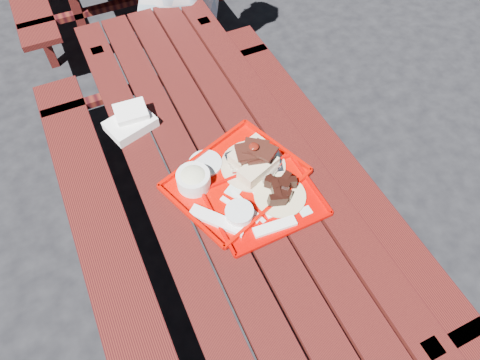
# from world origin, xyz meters

# --- Properties ---
(ground) EXTENTS (60.00, 60.00, 0.00)m
(ground) POSITION_xyz_m (0.00, 0.00, 0.00)
(ground) COLOR black
(ground) RESTS_ON ground
(picnic_table_near) EXTENTS (1.41, 2.40, 0.75)m
(picnic_table_near) POSITION_xyz_m (-0.00, 0.00, 0.56)
(picnic_table_near) COLOR #47140D
(picnic_table_near) RESTS_ON ground
(near_tray) EXTENTS (0.60, 0.54, 0.16)m
(near_tray) POSITION_xyz_m (-0.01, -0.08, 0.79)
(near_tray) COLOR #C00700
(near_tray) RESTS_ON picnic_table_near
(far_tray) EXTENTS (0.42, 0.33, 0.07)m
(far_tray) POSITION_xyz_m (0.05, -0.26, 0.77)
(far_tray) COLOR #B80300
(far_tray) RESTS_ON picnic_table_near
(white_cloth) EXTENTS (0.24, 0.20, 0.08)m
(white_cloth) POSITION_xyz_m (-0.29, 0.37, 0.78)
(white_cloth) COLOR white
(white_cloth) RESTS_ON picnic_table_near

